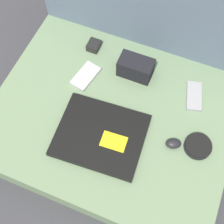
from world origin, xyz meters
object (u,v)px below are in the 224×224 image
at_px(laptop, 101,135).
at_px(camera_pouch, 136,68).
at_px(computer_mouse, 173,144).
at_px(phone_silver, 86,76).
at_px(speaker_puck, 198,146).
at_px(phone_black, 194,96).
at_px(charger_brick, 94,46).

bearing_deg(laptop, camera_pouch, 82.28).
bearing_deg(computer_mouse, laptop, 173.54).
height_order(computer_mouse, phone_silver, computer_mouse).
relative_size(speaker_puck, phone_black, 0.73).
height_order(speaker_puck, phone_black, speaker_puck).
relative_size(phone_silver, camera_pouch, 1.01).
bearing_deg(computer_mouse, camera_pouch, 113.07).
bearing_deg(camera_pouch, computer_mouse, -45.71).
relative_size(phone_black, charger_brick, 2.40).
distance_m(computer_mouse, phone_silver, 0.44).
bearing_deg(phone_silver, computer_mouse, -8.39).
bearing_deg(charger_brick, computer_mouse, -33.86).
relative_size(phone_silver, phone_black, 1.01).
distance_m(laptop, phone_black, 0.39).
relative_size(computer_mouse, speaker_puck, 0.67).
relative_size(computer_mouse, phone_black, 0.49).
bearing_deg(phone_silver, camera_pouch, 38.59).
bearing_deg(charger_brick, camera_pouch, -15.04).
bearing_deg(phone_black, charger_brick, 156.45).
xyz_separation_m(computer_mouse, camera_pouch, (-0.23, 0.24, 0.03)).
height_order(speaker_puck, charger_brick, charger_brick).
height_order(speaker_puck, phone_silver, speaker_puck).
height_order(laptop, speaker_puck, same).
xyz_separation_m(laptop, speaker_puck, (0.34, 0.09, 0.00)).
bearing_deg(speaker_puck, phone_black, 109.03).
bearing_deg(computer_mouse, speaker_puck, -4.41).
distance_m(computer_mouse, speaker_puck, 0.09).
xyz_separation_m(computer_mouse, charger_brick, (-0.44, 0.29, 0.00)).
distance_m(laptop, phone_silver, 0.27).
xyz_separation_m(computer_mouse, phone_silver, (-0.41, 0.15, -0.01)).
xyz_separation_m(phone_silver, phone_black, (0.43, 0.07, 0.00)).
height_order(laptop, charger_brick, charger_brick).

